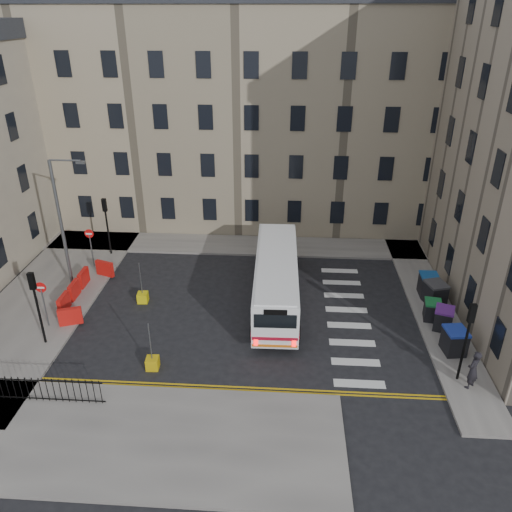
# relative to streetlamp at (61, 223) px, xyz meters

# --- Properties ---
(ground) EXTENTS (120.00, 120.00, 0.00)m
(ground) POSITION_rel_streetlamp_xyz_m (13.00, -2.00, -4.34)
(ground) COLOR black
(ground) RESTS_ON ground
(pavement_north) EXTENTS (36.00, 3.20, 0.15)m
(pavement_north) POSITION_rel_streetlamp_xyz_m (7.00, 6.60, -4.26)
(pavement_north) COLOR slate
(pavement_north) RESTS_ON ground
(pavement_east) EXTENTS (2.40, 26.00, 0.15)m
(pavement_east) POSITION_rel_streetlamp_xyz_m (22.00, 2.00, -4.26)
(pavement_east) COLOR slate
(pavement_east) RESTS_ON ground
(pavement_west) EXTENTS (6.00, 22.00, 0.15)m
(pavement_west) POSITION_rel_streetlamp_xyz_m (-1.00, -1.00, -4.26)
(pavement_west) COLOR slate
(pavement_west) RESTS_ON ground
(pavement_sw) EXTENTS (20.00, 6.00, 0.15)m
(pavement_sw) POSITION_rel_streetlamp_xyz_m (6.00, -12.00, -4.26)
(pavement_sw) COLOR slate
(pavement_sw) RESTS_ON ground
(terrace_north) EXTENTS (38.30, 10.80, 17.20)m
(terrace_north) POSITION_rel_streetlamp_xyz_m (6.00, 13.50, 4.28)
(terrace_north) COLOR gray
(terrace_north) RESTS_ON ground
(traffic_light_east) EXTENTS (0.28, 0.22, 4.10)m
(traffic_light_east) POSITION_rel_streetlamp_xyz_m (21.60, -7.50, -1.47)
(traffic_light_east) COLOR black
(traffic_light_east) RESTS_ON pavement_east
(traffic_light_nw) EXTENTS (0.28, 0.22, 4.10)m
(traffic_light_nw) POSITION_rel_streetlamp_xyz_m (1.00, 4.50, -1.47)
(traffic_light_nw) COLOR black
(traffic_light_nw) RESTS_ON pavement_west
(traffic_light_sw) EXTENTS (0.28, 0.22, 4.10)m
(traffic_light_sw) POSITION_rel_streetlamp_xyz_m (1.00, -6.00, -1.47)
(traffic_light_sw) COLOR black
(traffic_light_sw) RESTS_ON pavement_west
(streetlamp) EXTENTS (0.50, 0.22, 8.14)m
(streetlamp) POSITION_rel_streetlamp_xyz_m (0.00, 0.00, 0.00)
(streetlamp) COLOR #595B5E
(streetlamp) RESTS_ON pavement_west
(no_entry_north) EXTENTS (0.60, 0.08, 3.00)m
(no_entry_north) POSITION_rel_streetlamp_xyz_m (0.50, 2.50, -2.26)
(no_entry_north) COLOR #595B5E
(no_entry_north) RESTS_ON pavement_west
(no_entry_south) EXTENTS (0.60, 0.08, 3.00)m
(no_entry_south) POSITION_rel_streetlamp_xyz_m (0.50, -4.50, -2.26)
(no_entry_south) COLOR #595B5E
(no_entry_south) RESTS_ON pavement_west
(roadworks_barriers) EXTENTS (1.66, 6.26, 1.00)m
(roadworks_barriers) POSITION_rel_streetlamp_xyz_m (1.16, -1.50, -3.69)
(roadworks_barriers) COLOR red
(roadworks_barriers) RESTS_ON pavement_west
(iron_railings) EXTENTS (7.80, 0.04, 1.20)m
(iron_railings) POSITION_rel_streetlamp_xyz_m (1.75, -10.20, -3.59)
(iron_railings) COLOR black
(iron_railings) RESTS_ON pavement_sw
(bus) EXTENTS (2.80, 10.56, 2.85)m
(bus) POSITION_rel_streetlamp_xyz_m (12.86, -1.00, -2.69)
(bus) COLOR white
(bus) RESTS_ON ground
(wheelie_bin_a) EXTENTS (1.19, 1.32, 1.32)m
(wheelie_bin_a) POSITION_rel_streetlamp_xyz_m (21.96, -5.41, -3.52)
(wheelie_bin_a) COLOR black
(wheelie_bin_a) RESTS_ON pavement_east
(wheelie_bin_b) EXTENTS (1.27, 1.36, 1.22)m
(wheelie_bin_b) POSITION_rel_streetlamp_xyz_m (21.97, -3.33, -3.57)
(wheelie_bin_b) COLOR black
(wheelie_bin_b) RESTS_ON pavement_east
(wheelie_bin_c) EXTENTS (1.04, 1.15, 1.12)m
(wheelie_bin_c) POSITION_rel_streetlamp_xyz_m (21.60, -2.45, -3.62)
(wheelie_bin_c) COLOR black
(wheelie_bin_c) RESTS_ON pavement_east
(wheelie_bin_d) EXTENTS (1.38, 1.49, 1.36)m
(wheelie_bin_d) POSITION_rel_streetlamp_xyz_m (22.16, -0.77, -3.50)
(wheelie_bin_d) COLOR black
(wheelie_bin_d) RESTS_ON pavement_east
(wheelie_bin_e) EXTENTS (1.07, 1.22, 1.33)m
(wheelie_bin_e) POSITION_rel_streetlamp_xyz_m (22.01, 0.25, -3.51)
(wheelie_bin_e) COLOR black
(wheelie_bin_e) RESTS_ON pavement_east
(pedestrian) EXTENTS (0.84, 0.83, 1.96)m
(pedestrian) POSITION_rel_streetlamp_xyz_m (21.98, -8.03, -3.21)
(pedestrian) COLOR black
(pedestrian) RESTS_ON pavement_east
(bollard_yellow) EXTENTS (0.65, 0.65, 0.60)m
(bollard_yellow) POSITION_rel_streetlamp_xyz_m (4.94, -1.51, -4.04)
(bollard_yellow) COLOR #D2C10B
(bollard_yellow) RESTS_ON ground
(bollard_chevron) EXTENTS (0.64, 0.64, 0.60)m
(bollard_chevron) POSITION_rel_streetlamp_xyz_m (7.07, -7.52, -4.04)
(bollard_chevron) COLOR #C2A00B
(bollard_chevron) RESTS_ON ground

